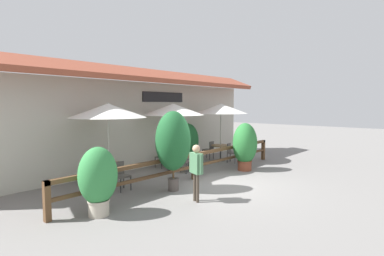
{
  "coord_description": "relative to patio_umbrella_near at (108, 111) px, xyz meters",
  "views": [
    {
      "loc": [
        -7.95,
        -5.81,
        2.68
      ],
      "look_at": [
        0.47,
        1.56,
        1.79
      ],
      "focal_mm": 28.0,
      "sensor_mm": 36.0,
      "label": 1
    }
  ],
  "objects": [
    {
      "name": "chair_far_streetside",
      "position": [
        5.98,
        -0.79,
        -1.98
      ],
      "size": [
        0.5,
        0.5,
        0.88
      ],
      "rotation": [
        0.0,
        0.0,
        0.23
      ],
      "color": "#514C47",
      "rests_on": "ground"
    },
    {
      "name": "potted_plant_broad_leaf",
      "position": [
        4.9,
        0.94,
        -1.54
      ],
      "size": [
        1.09,
        0.99,
        1.79
      ],
      "color": "#9E4C33",
      "rests_on": "ground"
    },
    {
      "name": "chair_middle_streetside",
      "position": [
        3.14,
        -0.57,
        -1.98
      ],
      "size": [
        0.5,
        0.5,
        0.88
      ],
      "rotation": [
        0.0,
        0.0,
        -0.23
      ],
      "color": "#514C47",
      "rests_on": "ground"
    },
    {
      "name": "chair_near_streetside",
      "position": [
        -0.05,
        -0.7,
        -1.98
      ],
      "size": [
        0.43,
        0.43,
        0.88
      ],
      "rotation": [
        0.0,
        0.0,
        -0.02
      ],
      "color": "#514C47",
      "rests_on": "ground"
    },
    {
      "name": "ground_plane",
      "position": [
        2.46,
        -2.61,
        -2.47
      ],
      "size": [
        60.0,
        60.0,
        0.0
      ],
      "primitive_type": "plane",
      "color": "slate"
    },
    {
      "name": "potted_plant_tall_tropical",
      "position": [
        4.95,
        -2.13,
        -1.44
      ],
      "size": [
        1.06,
        0.95,
        1.93
      ],
      "color": "brown",
      "rests_on": "ground"
    },
    {
      "name": "dining_table_far",
      "position": [
        6.03,
        -0.14,
        -1.88
      ],
      "size": [
        0.87,
        0.87,
        0.74
      ],
      "color": "olive",
      "rests_on": "ground"
    },
    {
      "name": "chair_near_wallside",
      "position": [
        0.03,
        0.7,
        -1.98
      ],
      "size": [
        0.48,
        0.48,
        0.88
      ],
      "rotation": [
        0.0,
        0.0,
        2.99
      ],
      "color": "#514C47",
      "rests_on": "ground"
    },
    {
      "name": "dining_table_middle",
      "position": [
        3.07,
        0.08,
        -1.88
      ],
      "size": [
        0.87,
        0.87,
        0.74
      ],
      "color": "olive",
      "rests_on": "ground"
    },
    {
      "name": "patio_railing",
      "position": [
        2.46,
        -1.56,
        -1.78
      ],
      "size": [
        10.4,
        0.14,
        0.95
      ],
      "color": "brown",
      "rests_on": "ground"
    },
    {
      "name": "potted_plant_small_flowering",
      "position": [
        0.99,
        -1.97,
        -0.95
      ],
      "size": [
        1.15,
        1.03,
        2.48
      ],
      "color": "#564C47",
      "rests_on": "ground"
    },
    {
      "name": "patio_umbrella_near",
      "position": [
        0.0,
        0.0,
        0.0
      ],
      "size": [
        2.48,
        2.48,
        2.74
      ],
      "color": "#B7B2A8",
      "rests_on": "ground"
    },
    {
      "name": "pedestrian",
      "position": [
        0.65,
        -3.19,
        -1.46
      ],
      "size": [
        0.33,
        0.53,
        1.58
      ],
      "rotation": [
        0.0,
        0.0,
        -1.92
      ],
      "color": "#42382D",
      "rests_on": "ground"
    },
    {
      "name": "building_facade",
      "position": [
        2.46,
        1.5,
        -0.31
      ],
      "size": [
        14.28,
        1.49,
        4.23
      ],
      "color": "#BCB7A8",
      "rests_on": "ground"
    },
    {
      "name": "chair_far_wallside",
      "position": [
        5.98,
        0.5,
        -1.98
      ],
      "size": [
        0.47,
        0.47,
        0.88
      ],
      "rotation": [
        0.0,
        0.0,
        3.28
      ],
      "color": "#514C47",
      "rests_on": "ground"
    },
    {
      "name": "potted_plant_entrance_palm",
      "position": [
        -1.68,
        -2.1,
        -1.56
      ],
      "size": [
        0.95,
        0.85,
        1.67
      ],
      "color": "#B7AD99",
      "rests_on": "ground"
    },
    {
      "name": "patio_umbrella_far",
      "position": [
        6.03,
        -0.14,
        0.0
      ],
      "size": [
        2.48,
        2.48,
        2.74
      ],
      "color": "#B7B2A8",
      "rests_on": "ground"
    },
    {
      "name": "chair_middle_wallside",
      "position": [
        3.06,
        0.72,
        -1.98
      ],
      "size": [
        0.42,
        0.42,
        0.88
      ],
      "rotation": [
        0.0,
        0.0,
        3.14
      ],
      "color": "#514C47",
      "rests_on": "ground"
    },
    {
      "name": "dining_table_near",
      "position": [
        -0.0,
        0.0,
        -1.88
      ],
      "size": [
        0.87,
        0.87,
        0.74
      ],
      "color": "olive",
      "rests_on": "ground"
    },
    {
      "name": "patio_umbrella_middle",
      "position": [
        3.07,
        0.08,
        0.0
      ],
      "size": [
        2.48,
        2.48,
        2.74
      ],
      "color": "#B7B2A8",
      "rests_on": "ground"
    }
  ]
}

